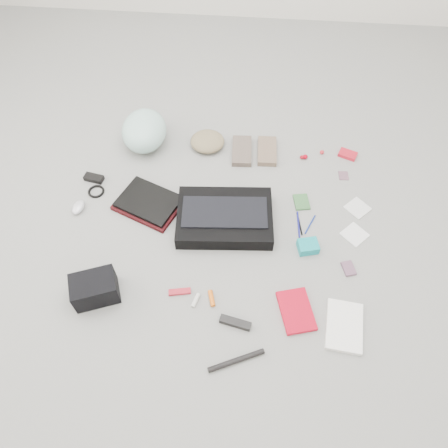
# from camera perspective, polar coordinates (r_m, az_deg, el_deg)

# --- Properties ---
(ground_plane) EXTENTS (4.00, 4.00, 0.00)m
(ground_plane) POSITION_cam_1_polar(r_m,az_deg,el_deg) (2.23, 0.00, -0.74)
(ground_plane) COLOR gray
(messenger_bag) EXTENTS (0.50, 0.38, 0.08)m
(messenger_bag) POSITION_cam_1_polar(r_m,az_deg,el_deg) (2.22, 0.09, 0.84)
(messenger_bag) COLOR black
(messenger_bag) RESTS_ON ground_plane
(bag_flap) EXTENTS (0.44, 0.22, 0.01)m
(bag_flap) POSITION_cam_1_polar(r_m,az_deg,el_deg) (2.19, 0.09, 1.54)
(bag_flap) COLOR black
(bag_flap) RESTS_ON messenger_bag
(laptop_sleeve) EXTENTS (0.40, 0.35, 0.02)m
(laptop_sleeve) POSITION_cam_1_polar(r_m,az_deg,el_deg) (2.35, -9.75, 2.62)
(laptop_sleeve) COLOR #390B0E
(laptop_sleeve) RESTS_ON ground_plane
(laptop) EXTENTS (0.37, 0.32, 0.02)m
(laptop) POSITION_cam_1_polar(r_m,az_deg,el_deg) (2.33, -9.82, 2.95)
(laptop) COLOR black
(laptop) RESTS_ON laptop_sleeve
(bike_helmet) EXTENTS (0.28, 0.33, 0.19)m
(bike_helmet) POSITION_cam_1_polar(r_m,az_deg,el_deg) (2.61, -10.38, 11.90)
(bike_helmet) COLOR #BCEEE3
(bike_helmet) RESTS_ON ground_plane
(beanie) EXTENTS (0.20, 0.19, 0.07)m
(beanie) POSITION_cam_1_polar(r_m,az_deg,el_deg) (2.59, -2.18, 10.74)
(beanie) COLOR #8A7857
(beanie) RESTS_ON ground_plane
(mitten_left) EXTENTS (0.12, 0.23, 0.03)m
(mitten_left) POSITION_cam_1_polar(r_m,az_deg,el_deg) (2.56, 2.34, 9.52)
(mitten_left) COLOR #69594E
(mitten_left) RESTS_ON ground_plane
(mitten_right) EXTENTS (0.11, 0.22, 0.03)m
(mitten_right) POSITION_cam_1_polar(r_m,az_deg,el_deg) (2.57, 5.65, 9.46)
(mitten_right) COLOR #7C6552
(mitten_right) RESTS_ON ground_plane
(power_brick) EXTENTS (0.11, 0.07, 0.03)m
(power_brick) POSITION_cam_1_polar(r_m,az_deg,el_deg) (2.53, -16.63, 5.77)
(power_brick) COLOR black
(power_brick) RESTS_ON ground_plane
(cable_coil) EXTENTS (0.09, 0.09, 0.01)m
(cable_coil) POSITION_cam_1_polar(r_m,az_deg,el_deg) (2.47, -16.36, 4.11)
(cable_coil) COLOR black
(cable_coil) RESTS_ON ground_plane
(mouse) EXTENTS (0.07, 0.10, 0.04)m
(mouse) POSITION_cam_1_polar(r_m,az_deg,el_deg) (2.41, -18.50, 2.10)
(mouse) COLOR silver
(mouse) RESTS_ON ground_plane
(camera_bag) EXTENTS (0.24, 0.20, 0.13)m
(camera_bag) POSITION_cam_1_polar(r_m,az_deg,el_deg) (2.07, -16.52, -8.11)
(camera_bag) COLOR black
(camera_bag) RESTS_ON ground_plane
(multitool) EXTENTS (0.11, 0.05, 0.02)m
(multitool) POSITION_cam_1_polar(r_m,az_deg,el_deg) (2.05, -5.81, -8.79)
(multitool) COLOR #A81A27
(multitool) RESTS_ON ground_plane
(toiletry_tube_white) EXTENTS (0.04, 0.07, 0.02)m
(toiletry_tube_white) POSITION_cam_1_polar(r_m,az_deg,el_deg) (2.03, -3.73, -9.92)
(toiletry_tube_white) COLOR silver
(toiletry_tube_white) RESTS_ON ground_plane
(toiletry_tube_orange) EXTENTS (0.04, 0.08, 0.02)m
(toiletry_tube_orange) POSITION_cam_1_polar(r_m,az_deg,el_deg) (2.03, -1.64, -9.68)
(toiletry_tube_orange) COLOR orange
(toiletry_tube_orange) RESTS_ON ground_plane
(u_lock) EXTENTS (0.15, 0.06, 0.03)m
(u_lock) POSITION_cam_1_polar(r_m,az_deg,el_deg) (1.98, 1.48, -12.76)
(u_lock) COLOR black
(u_lock) RESTS_ON ground_plane
(bike_pump) EXTENTS (0.24, 0.12, 0.02)m
(bike_pump) POSITION_cam_1_polar(r_m,az_deg,el_deg) (1.92, 1.61, -17.39)
(bike_pump) COLOR black
(bike_pump) RESTS_ON ground_plane
(book_red) EXTENTS (0.19, 0.24, 0.02)m
(book_red) POSITION_cam_1_polar(r_m,az_deg,el_deg) (2.03, 9.41, -11.13)
(book_red) COLOR red
(book_red) RESTS_ON ground_plane
(book_white) EXTENTS (0.18, 0.25, 0.02)m
(book_white) POSITION_cam_1_polar(r_m,az_deg,el_deg) (2.04, 15.43, -12.75)
(book_white) COLOR white
(book_white) RESTS_ON ground_plane
(notepad) EXTENTS (0.09, 0.11, 0.01)m
(notepad) POSITION_cam_1_polar(r_m,az_deg,el_deg) (2.36, 10.09, 2.85)
(notepad) COLOR #356535
(notepad) RESTS_ON ground_plane
(pen_blue) EXTENTS (0.02, 0.16, 0.01)m
(pen_blue) POSITION_cam_1_polar(r_m,az_deg,el_deg) (2.27, 9.69, -0.05)
(pen_blue) COLOR navy
(pen_blue) RESTS_ON ground_plane
(pen_black) EXTENTS (0.03, 0.13, 0.01)m
(pen_black) POSITION_cam_1_polar(r_m,az_deg,el_deg) (2.28, 9.85, -0.00)
(pen_black) COLOR black
(pen_black) RESTS_ON ground_plane
(pen_navy) EXTENTS (0.06, 0.12, 0.01)m
(pen_navy) POSITION_cam_1_polar(r_m,az_deg,el_deg) (2.29, 11.18, -0.07)
(pen_navy) COLOR navy
(pen_navy) RESTS_ON ground_plane
(accordion_wallet) EXTENTS (0.11, 0.10, 0.05)m
(accordion_wallet) POSITION_cam_1_polar(r_m,az_deg,el_deg) (2.18, 10.91, -2.90)
(accordion_wallet) COLOR #119FA7
(accordion_wallet) RESTS_ON ground_plane
(card_deck) EXTENTS (0.07, 0.09, 0.01)m
(card_deck) POSITION_cam_1_polar(r_m,az_deg,el_deg) (2.18, 15.96, -5.60)
(card_deck) COLOR #775068
(card_deck) RESTS_ON ground_plane
(napkin_top) EXTENTS (0.15, 0.15, 0.01)m
(napkin_top) POSITION_cam_1_polar(r_m,az_deg,el_deg) (2.41, 17.04, 2.00)
(napkin_top) COLOR silver
(napkin_top) RESTS_ON ground_plane
(napkin_bottom) EXTENTS (0.16, 0.16, 0.01)m
(napkin_bottom) POSITION_cam_1_polar(r_m,az_deg,el_deg) (2.30, 16.69, -1.33)
(napkin_bottom) COLOR white
(napkin_bottom) RESTS_ON ground_plane
(lollipop_a) EXTENTS (0.03, 0.03, 0.02)m
(lollipop_a) POSITION_cam_1_polar(r_m,az_deg,el_deg) (2.57, 10.14, 8.60)
(lollipop_a) COLOR #A20C18
(lollipop_a) RESTS_ON ground_plane
(lollipop_b) EXTENTS (0.04, 0.04, 0.03)m
(lollipop_b) POSITION_cam_1_polar(r_m,az_deg,el_deg) (2.58, 10.57, 8.63)
(lollipop_b) COLOR #AB0013
(lollipop_b) RESTS_ON ground_plane
(lollipop_c) EXTENTS (0.03, 0.03, 0.02)m
(lollipop_c) POSITION_cam_1_polar(r_m,az_deg,el_deg) (2.62, 12.67, 9.13)
(lollipop_c) COLOR red
(lollipop_c) RESTS_ON ground_plane
(altoids_tin) EXTENTS (0.12, 0.10, 0.02)m
(altoids_tin) POSITION_cam_1_polar(r_m,az_deg,el_deg) (2.65, 15.86, 8.74)
(altoids_tin) COLOR red
(altoids_tin) RESTS_ON ground_plane
(stamp_sheet) EXTENTS (0.06, 0.07, 0.00)m
(stamp_sheet) POSITION_cam_1_polar(r_m,az_deg,el_deg) (2.54, 15.35, 6.11)
(stamp_sheet) COLOR #7B5364
(stamp_sheet) RESTS_ON ground_plane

